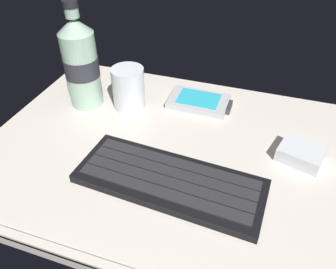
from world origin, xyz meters
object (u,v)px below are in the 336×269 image
object	(u,v)px
keyboard	(170,180)
water_bottle	(81,63)
handheld_device	(199,102)
charger_block	(301,154)
juice_cup	(129,90)

from	to	relation	value
keyboard	water_bottle	world-z (taller)	water_bottle
handheld_device	charger_block	size ratio (longest dim) A/B	1.83
keyboard	charger_block	distance (cm)	22.62
juice_cup	keyboard	bearing A→B (deg)	-50.94
water_bottle	charger_block	bearing A→B (deg)	-5.47
keyboard	handheld_device	world-z (taller)	keyboard
keyboard	water_bottle	bearing A→B (deg)	145.05
handheld_device	water_bottle	distance (cm)	24.69
keyboard	water_bottle	distance (cm)	29.77
handheld_device	charger_block	xyz separation A→B (cm)	(20.11, -10.67, 0.47)
keyboard	water_bottle	xyz separation A→B (cm)	(-23.45, 16.39, 8.20)
keyboard	juice_cup	size ratio (longest dim) A/B	3.49
water_bottle	charger_block	distance (cm)	43.32
handheld_device	juice_cup	size ratio (longest dim) A/B	1.51
juice_cup	charger_block	xyz separation A→B (cm)	(33.45, -5.53, -2.71)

